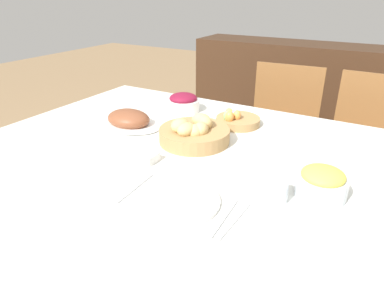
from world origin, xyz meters
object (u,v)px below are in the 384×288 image
Objects in this scene: ham_platter at (129,120)px; knife at (224,218)px; spoon at (234,221)px; butter_dish at (143,156)px; fork at (135,188)px; drinking_cup at (276,190)px; beet_salad_bowl at (183,103)px; bread_basket at (194,133)px; egg_basket at (236,120)px; chair_far_right at (364,151)px; pineapple_bowl at (322,183)px; chair_far_center at (279,134)px; sideboard at (284,95)px; dinner_plate at (177,201)px.

ham_platter is 0.79m from knife.
butter_dish is (-0.43, 0.17, 0.01)m from spoon.
drinking_cup is (0.40, 0.15, 0.03)m from fork.
beet_salad_bowl reaches higher than drinking_cup.
bread_basket is at bearing 71.12° from butter_dish.
egg_basket is at bearing 115.77° from spoon.
knife is (-0.28, -1.30, 0.27)m from chair_far_right.
pineapple_bowl is at bearing -91.29° from chair_far_right.
chair_far_right is at bearing 34.55° from beet_salad_bowl.
drinking_cup is (-0.19, -1.15, 0.31)m from chair_far_right.
knife is (0.22, -1.30, 0.27)m from chair_far_center.
beet_salad_bowl is 2.21× the size of drinking_cup.
beet_salad_bowl is at bearing -93.83° from sideboard.
chair_far_right is 4.89× the size of fork.
ham_platter is at bearing -149.11° from egg_basket.
pineapple_bowl is at bearing -71.64° from chair_far_center.
butter_dish is (-0.15, -0.50, -0.01)m from egg_basket.
drinking_cup is at bearing 69.64° from spoon.
butter_dish is at bearing 161.77° from spoon.
knife is at bearing -69.33° from egg_basket.
dinner_plate is 1.39× the size of spoon.
chair_far_right is 2.84× the size of ham_platter.
knife is at bearing -99.30° from chair_far_right.
chair_far_center reaches higher than ham_platter.
chair_far_center reaches higher than egg_basket.
pineapple_bowl is 0.32m from knife.
drinking_cup is (0.42, -0.25, -0.00)m from bread_basket.
chair_far_right reaches higher than beet_salad_bowl.
chair_far_right is at bearing -52.70° from sideboard.
dinner_plate is at bearing -33.84° from butter_dish.
egg_basket is 1.33× the size of pineapple_bowl.
fork is (-0.51, -0.24, -0.04)m from pineapple_bowl.
dinner_plate is 1.39× the size of fork.
bread_basket reaches higher than knife.
ham_platter is at bearing 141.49° from dinner_plate.
sideboard is 2.34m from knife.
ham_platter is 4.27× the size of drinking_cup.
chair_far_center is 1.18m from butter_dish.
chair_far_center is at bearing 83.05° from fork.
butter_dish is (0.16, -0.55, -0.03)m from beet_salad_bowl.
bread_basket reaches higher than egg_basket.
bread_basket is 0.25m from butter_dish.
chair_far_center is 1.01m from sideboard.
dinner_plate is at bearing -2.87° from fork.
beet_salad_bowl is at bearing 148.54° from pineapple_bowl.
dinner_plate is 2.46× the size of butter_dish.
drinking_cup is at bearing 55.04° from knife.
dinner_plate is (-0.36, -0.24, -0.04)m from pineapple_bowl.
sideboard reaches higher than beet_salad_bowl.
butter_dish is (-0.61, -0.08, -0.03)m from pineapple_bowl.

